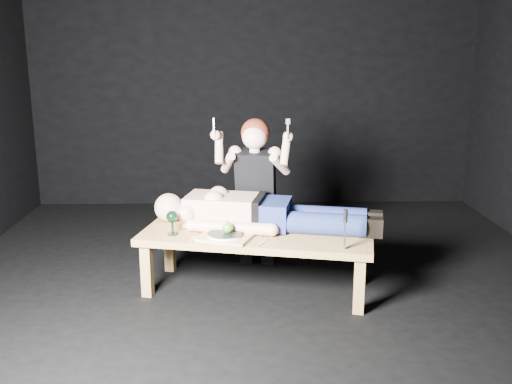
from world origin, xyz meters
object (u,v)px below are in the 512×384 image
(table, at_px, (256,262))
(serving_tray, at_px, (225,237))
(lying_man, at_px, (267,209))
(goblet, at_px, (172,223))
(carving_knife, at_px, (345,229))
(kneeling_woman, at_px, (257,190))

(table, relative_size, serving_tray, 4.63)
(lying_man, distance_m, serving_tray, 0.43)
(lying_man, bearing_deg, goblet, -155.25)
(carving_knife, bearing_deg, goblet, 176.18)
(serving_tray, distance_m, carving_knife, 0.86)
(table, distance_m, kneeling_woman, 0.69)
(table, bearing_deg, serving_tray, -138.61)
(kneeling_woman, xyz_separation_m, carving_knife, (0.56, -0.92, -0.05))
(goblet, height_order, carving_knife, carving_knife)
(lying_man, xyz_separation_m, carving_knife, (0.50, -0.50, -0.00))
(goblet, xyz_separation_m, carving_knife, (1.20, -0.35, 0.05))
(lying_man, height_order, carving_knife, lying_man)
(table, relative_size, kneeling_woman, 1.33)
(lying_man, bearing_deg, table, -110.60)
(lying_man, xyz_separation_m, kneeling_woman, (-0.06, 0.41, 0.05))
(kneeling_woman, height_order, goblet, kneeling_woman)
(lying_man, relative_size, kneeling_woman, 1.45)
(lying_man, xyz_separation_m, serving_tray, (-0.32, -0.26, -0.13))
(table, bearing_deg, goblet, -165.86)
(lying_man, bearing_deg, serving_tray, -128.03)
(table, distance_m, goblet, 0.69)
(table, distance_m, serving_tray, 0.35)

